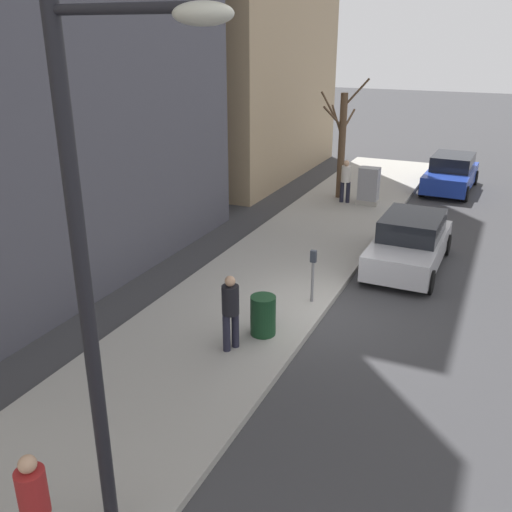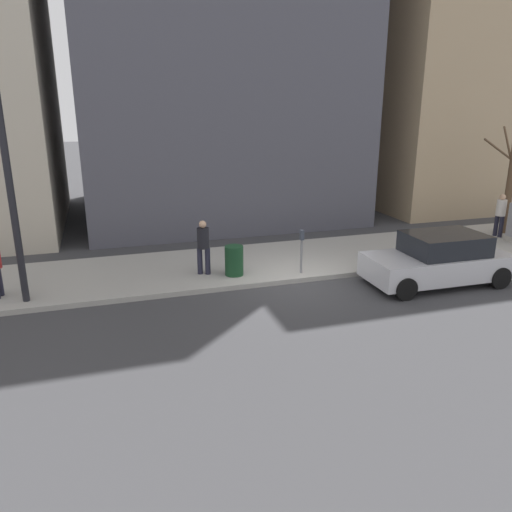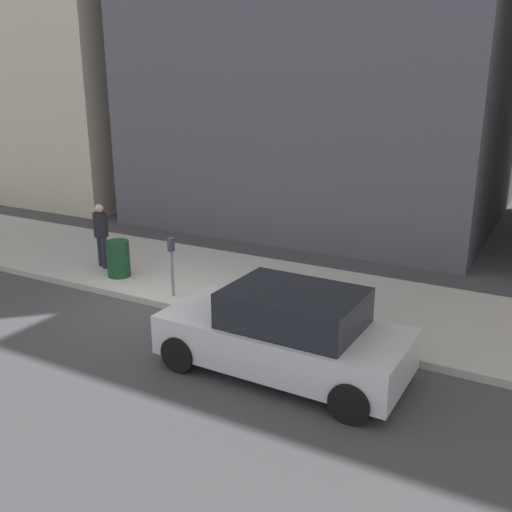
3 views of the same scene
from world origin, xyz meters
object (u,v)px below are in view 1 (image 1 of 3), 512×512
at_px(bare_tree, 342,142).
at_px(pedestrian_near_meter, 346,179).
at_px(streetlamp, 101,268).
at_px(parked_car_silver, 410,243).
at_px(parked_car_blue, 451,174).
at_px(trash_bin, 263,315).
at_px(utility_box, 369,186).
at_px(parking_meter, 313,271).
at_px(pedestrian_far_corner, 35,505).
at_px(pedestrian_midblock, 231,308).

height_order(bare_tree, pedestrian_near_meter, bare_tree).
bearing_deg(streetlamp, parked_car_silver, -97.64).
distance_m(parked_car_silver, bare_tree, 7.32).
bearing_deg(bare_tree, parked_car_blue, -137.91).
distance_m(bare_tree, pedestrian_near_meter, 1.50).
xyz_separation_m(parked_car_silver, trash_bin, (2.14, 5.62, -0.14)).
bearing_deg(utility_box, parked_car_blue, -122.50).
relative_size(parked_car_silver, streetlamp, 0.65).
bearing_deg(utility_box, parking_meter, 95.34).
bearing_deg(pedestrian_near_meter, streetlamp, 92.42).
bearing_deg(parking_meter, streetlamp, 91.24).
relative_size(trash_bin, pedestrian_near_meter, 0.54).
xyz_separation_m(utility_box, pedestrian_far_corner, (-0.25, 17.58, 0.24)).
height_order(parking_meter, pedestrian_midblock, pedestrian_midblock).
xyz_separation_m(utility_box, pedestrian_near_meter, (0.89, 0.14, 0.24)).
relative_size(parked_car_blue, parking_meter, 3.16).
bearing_deg(pedestrian_far_corner, parked_car_silver, -86.97).
relative_size(pedestrian_near_meter, pedestrian_far_corner, 1.00).
height_order(bare_tree, trash_bin, bare_tree).
relative_size(parked_car_silver, parking_meter, 3.13).
bearing_deg(parking_meter, pedestrian_far_corner, 85.93).
height_order(streetlamp, trash_bin, streetlamp).
bearing_deg(parking_meter, bare_tree, -77.31).
distance_m(parked_car_blue, streetlamp, 21.24).
bearing_deg(streetlamp, pedestrian_far_corner, 43.16).
bearing_deg(parking_meter, parked_car_blue, -97.52).
relative_size(streetlamp, trash_bin, 7.22).
xyz_separation_m(bare_tree, trash_bin, (-1.72, 11.62, -1.76)).
bearing_deg(utility_box, trash_bin, 92.07).
bearing_deg(pedestrian_midblock, parked_car_silver, 2.07).
bearing_deg(trash_bin, parked_car_silver, -110.87).
height_order(utility_box, streetlamp, streetlamp).
bearing_deg(pedestrian_far_corner, parked_car_blue, -82.41).
xyz_separation_m(parking_meter, trash_bin, (0.45, 1.99, -0.38)).
relative_size(parking_meter, pedestrian_near_meter, 0.81).
xyz_separation_m(parked_car_silver, bare_tree, (3.87, -6.00, 1.62)).
xyz_separation_m(parking_meter, utility_box, (0.85, -9.10, -0.13)).
bearing_deg(streetlamp, parking_meter, -88.76).
bearing_deg(trash_bin, parking_meter, -102.75).
distance_m(trash_bin, pedestrian_far_corner, 6.51).
bearing_deg(trash_bin, pedestrian_far_corner, 88.65).
distance_m(utility_box, trash_bin, 11.10).
bearing_deg(parked_car_blue, utility_box, 59.54).
bearing_deg(parking_meter, pedestrian_near_meter, -79.03).
bearing_deg(bare_tree, utility_box, 158.01).
bearing_deg(pedestrian_midblock, pedestrian_far_corner, -154.74).
xyz_separation_m(parked_car_blue, trash_bin, (2.19, 15.16, -0.14)).
relative_size(bare_tree, pedestrian_midblock, 2.80).
bearing_deg(pedestrian_near_meter, pedestrian_far_corner, 89.64).
height_order(parked_car_blue, bare_tree, bare_tree).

